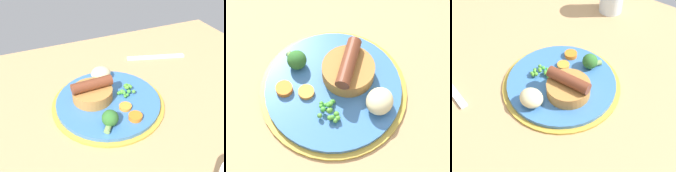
{
  "view_description": "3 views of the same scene",
  "coord_description": "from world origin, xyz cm",
  "views": [
    {
      "loc": [
        16.23,
        37.57,
        42.52
      ],
      "look_at": [
        -2.2,
        -6.49,
        6.9
      ],
      "focal_mm": 40.0,
      "sensor_mm": 36.0,
      "label": 1
    },
    {
      "loc": [
        -33.14,
        -15.22,
        62.41
      ],
      "look_at": [
        -1.78,
        -6.16,
        7.37
      ],
      "focal_mm": 60.0,
      "sensor_mm": 36.0,
      "label": 2
    },
    {
      "loc": [
        27.55,
        -43.66,
        55.97
      ],
      "look_at": [
        1.34,
        -6.58,
        5.61
      ],
      "focal_mm": 50.0,
      "sensor_mm": 36.0,
      "label": 3
    }
  ],
  "objects": [
    {
      "name": "dining_table",
      "position": [
        0.0,
        0.0,
        1.5
      ],
      "size": [
        110.0,
        80.0,
        3.0
      ],
      "primitive_type": "cube",
      "color": "tan",
      "rests_on": "ground"
    },
    {
      "name": "dinner_plate",
      "position": [
        -0.56,
        -4.91,
        3.57
      ],
      "size": [
        26.83,
        26.83,
        1.4
      ],
      "color": "#B79333",
      "rests_on": "dining_table"
    },
    {
      "name": "sausage_pudding",
      "position": [
        2.67,
        -6.8,
        6.39
      ],
      "size": [
        9.75,
        9.53,
        5.4
      ],
      "rotation": [
        0.0,
        0.0,
        3.17
      ],
      "color": "#AD7538",
      "rests_on": "dinner_plate"
    },
    {
      "name": "pea_pile",
      "position": [
        -5.68,
        -5.78,
        5.31
      ],
      "size": [
        4.39,
        4.4,
        1.92
      ],
      "color": "green",
      "rests_on": "dinner_plate"
    },
    {
      "name": "broccoli_floret_near",
      "position": [
        2.18,
        2.89,
        6.13
      ],
      "size": [
        4.04,
        4.53,
        3.6
      ],
      "rotation": [
        0.0,
        0.0,
        4.08
      ],
      "color": "#2D6628",
      "rests_on": "dinner_plate"
    },
    {
      "name": "potato_chunk_0",
      "position": [
        -2.0,
        -13.64,
        6.16
      ],
      "size": [
        5.7,
        5.21,
        3.52
      ],
      "primitive_type": "ellipsoid",
      "rotation": [
        0.0,
        0.0,
        4.6
      ],
      "color": "beige",
      "rests_on": "dinner_plate"
    },
    {
      "name": "carrot_slice_0",
      "position": [
        -3.61,
        3.3,
        4.92
      ],
      "size": [
        4.13,
        4.13,
        1.05
      ],
      "primitive_type": "cylinder",
      "rotation": [
        0.0,
        0.0,
        1.03
      ],
      "color": "orange",
      "rests_on": "dinner_plate"
    },
    {
      "name": "carrot_slice_4",
      "position": [
        -3.06,
        -0.65,
        4.77
      ],
      "size": [
        4.01,
        4.01,
        0.74
      ],
      "primitive_type": "cylinder",
      "rotation": [
        0.0,
        0.0,
        2.21
      ],
      "color": "orange",
      "rests_on": "dinner_plate"
    },
    {
      "name": "fork",
      "position": [
        -22.47,
        -19.67,
        3.3
      ],
      "size": [
        17.75,
        6.49,
        0.6
      ],
      "primitive_type": "cube",
      "rotation": [
        0.0,
        0.0,
        -0.28
      ],
      "color": "silver",
      "rests_on": "dining_table"
    }
  ]
}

